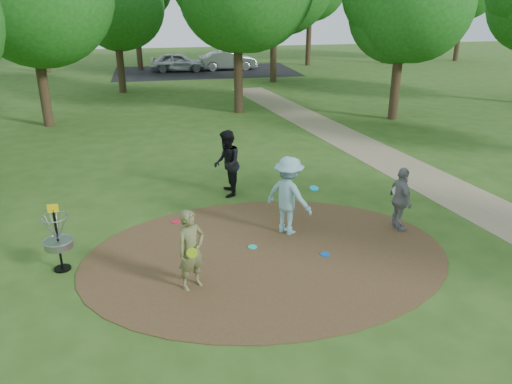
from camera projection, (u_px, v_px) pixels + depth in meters
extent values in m
plane|color=#2D5119|center=(267.00, 255.00, 11.46)|extent=(100.00, 100.00, 0.00)
cylinder|color=#47301C|center=(267.00, 255.00, 11.45)|extent=(8.40, 8.40, 0.02)
cube|color=#8C7A5B|center=(468.00, 200.00, 14.52)|extent=(7.55, 39.89, 0.01)
cube|color=black|center=(206.00, 71.00, 39.14)|extent=(14.00, 8.00, 0.01)
imported|color=olive|center=(191.00, 250.00, 9.90)|extent=(0.74, 0.66, 1.70)
cylinder|color=#A3D317|center=(192.00, 253.00, 9.69)|extent=(0.22, 0.08, 0.22)
imported|color=#87C1C9|center=(289.00, 196.00, 12.19)|extent=(1.39, 1.45, 1.99)
cylinder|color=#0DA8E1|center=(314.00, 188.00, 12.22)|extent=(0.24, 0.24, 0.08)
imported|color=black|center=(227.00, 164.00, 14.57)|extent=(0.83, 1.02, 1.97)
cylinder|color=#0B25CB|center=(236.00, 167.00, 14.64)|extent=(0.23, 0.13, 0.22)
imported|color=gray|center=(401.00, 200.00, 12.40)|extent=(0.41, 0.98, 1.66)
cylinder|color=white|center=(396.00, 190.00, 12.34)|extent=(0.22, 0.08, 0.22)
cylinder|color=#19C8AD|center=(252.00, 247.00, 11.77)|extent=(0.22, 0.22, 0.02)
cylinder|color=blue|center=(325.00, 254.00, 11.44)|extent=(0.22, 0.22, 0.02)
cylinder|color=red|center=(176.00, 222.00, 13.07)|extent=(0.22, 0.22, 0.02)
imported|color=#ACB0B4|center=(178.00, 62.00, 38.76)|extent=(4.39, 2.05, 1.45)
imported|color=#9DA0A4|center=(228.00, 60.00, 39.68)|extent=(4.52, 1.66, 1.48)
cylinder|color=black|center=(58.00, 242.00, 10.62)|extent=(0.05, 0.05, 1.35)
cylinder|color=black|center=(63.00, 268.00, 10.86)|extent=(0.36, 0.36, 0.04)
cylinder|color=gray|center=(59.00, 244.00, 10.64)|extent=(0.60, 0.60, 0.16)
torus|color=gray|center=(58.00, 241.00, 10.61)|extent=(0.63, 0.63, 0.03)
torus|color=gray|center=(54.00, 217.00, 10.41)|extent=(0.58, 0.58, 0.02)
cube|color=yellow|center=(53.00, 208.00, 10.33)|extent=(0.22, 0.02, 0.18)
cylinder|color=#332316|center=(43.00, 84.00, 22.16)|extent=(0.44, 0.44, 3.80)
cylinder|color=#332316|center=(238.00, 71.00, 24.72)|extent=(0.44, 0.44, 4.18)
cylinder|color=#332316|center=(396.00, 81.00, 23.44)|extent=(0.44, 0.44, 3.61)
sphere|color=#1A5316|center=(403.00, 8.00, 22.26)|extent=(5.11, 5.11, 5.11)
cylinder|color=#332316|center=(120.00, 64.00, 30.08)|extent=(0.44, 0.44, 3.42)
sphere|color=#1A5316|center=(115.00, 10.00, 28.96)|extent=(4.89, 4.89, 4.89)
cylinder|color=#332316|center=(273.00, 49.00, 33.64)|extent=(0.44, 0.44, 4.37)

